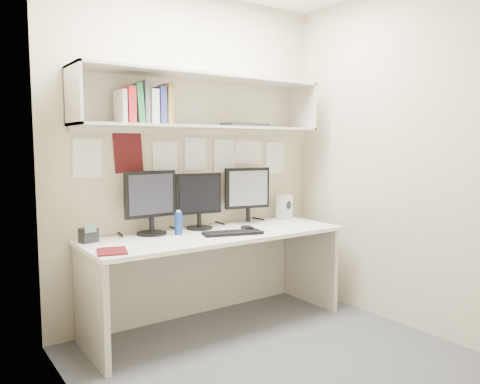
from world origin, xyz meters
TOP-DOWN VIEW (x-y plane):
  - floor at (0.00, 0.00)m, footprint 2.40×2.00m
  - wall_back at (0.00, 1.00)m, footprint 2.40×0.02m
  - wall_front at (0.00, -1.00)m, footprint 2.40×0.02m
  - wall_left at (-1.20, 0.00)m, footprint 0.02×2.00m
  - wall_right at (1.20, 0.00)m, footprint 0.02×2.00m
  - desk at (0.00, 0.65)m, footprint 2.00×0.70m
  - overhead_hutch at (0.00, 0.86)m, footprint 2.00×0.38m
  - pinned_papers at (0.00, 0.99)m, footprint 1.92×0.01m
  - monitor_left at (-0.43, 0.87)m, footprint 0.41×0.22m
  - monitor_center at (-0.03, 0.87)m, footprint 0.38×0.21m
  - monitor_right at (0.45, 0.87)m, footprint 0.40×0.22m
  - keyboard at (0.06, 0.52)m, footprint 0.47×0.28m
  - mouse at (0.24, 0.57)m, footprint 0.09×0.12m
  - speaker at (0.86, 0.86)m, footprint 0.14×0.14m
  - blue_bottle at (-0.27, 0.74)m, footprint 0.06×0.06m
  - maroon_notebook at (-0.88, 0.47)m, footprint 0.23×0.26m
  - desk_phone at (-0.91, 0.84)m, footprint 0.12×0.12m
  - book_stack at (-0.50, 0.80)m, footprint 0.37×0.19m
  - hutch_tray at (0.38, 0.79)m, footprint 0.42×0.19m

SIDE VIEW (x-z plane):
  - floor at x=0.00m, z-range -0.01..0.01m
  - desk at x=0.00m, z-range 0.00..0.73m
  - maroon_notebook at x=-0.88m, z-range 0.73..0.74m
  - keyboard at x=0.06m, z-range 0.73..0.75m
  - mouse at x=0.24m, z-range 0.73..0.76m
  - desk_phone at x=-0.91m, z-range 0.72..0.85m
  - blue_bottle at x=-0.27m, z-range 0.73..0.91m
  - speaker at x=0.86m, z-range 0.73..0.95m
  - monitor_center at x=-0.03m, z-range 0.75..1.19m
  - monitor_right at x=0.45m, z-range 0.75..1.22m
  - monitor_left at x=-0.43m, z-range 0.75..1.22m
  - pinned_papers at x=0.00m, z-range 1.01..1.49m
  - wall_back at x=0.00m, z-range 0.00..2.60m
  - wall_front at x=0.00m, z-range 0.00..2.60m
  - wall_left at x=-1.20m, z-range 0.00..2.60m
  - wall_right at x=1.20m, z-range 0.00..2.60m
  - hutch_tray at x=0.38m, z-range 1.54..1.57m
  - book_stack at x=-0.50m, z-range 1.52..1.82m
  - overhead_hutch at x=0.00m, z-range 1.52..1.92m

